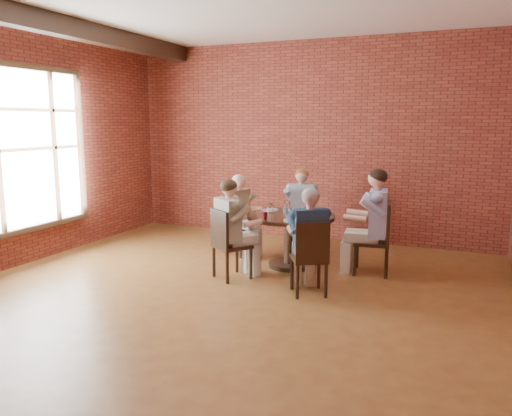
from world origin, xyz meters
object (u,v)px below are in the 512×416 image
at_px(diner_c, 241,215).
at_px(diner_d, 232,229).
at_px(smartphone, 304,220).
at_px(dining_table, 291,230).
at_px(chair_a, 379,235).
at_px(chair_c, 237,223).
at_px(chair_d, 227,241).
at_px(diner_e, 309,242).
at_px(chair_b, 301,218).
at_px(diner_b, 301,209).
at_px(chair_e, 310,255).
at_px(diner_a, 373,222).

distance_m(diner_c, diner_d, 1.18).
relative_size(diner_c, smartphone, 8.27).
distance_m(dining_table, diner_c, 0.98).
xyz_separation_m(chair_a, chair_c, (-2.20, 0.20, -0.04)).
bearing_deg(chair_d, chair_c, -37.25).
height_order(diner_d, diner_e, diner_d).
relative_size(chair_b, diner_c, 0.74).
bearing_deg(chair_a, diner_d, -68.69).
height_order(dining_table, diner_e, diner_e).
xyz_separation_m(dining_table, diner_e, (0.57, -0.99, 0.11)).
bearing_deg(diner_e, diner_b, -99.51).
distance_m(diner_c, chair_d, 1.24).
relative_size(diner_b, diner_e, 1.02).
bearing_deg(diner_d, smartphone, -114.96).
bearing_deg(smartphone, chair_e, -76.19).
distance_m(chair_a, diner_e, 1.31).
height_order(dining_table, diner_b, diner_b).
xyz_separation_m(diner_c, diner_d, (0.39, -1.12, 0.04)).
distance_m(dining_table, diner_e, 1.14).
bearing_deg(dining_table, diner_d, -124.10).
relative_size(diner_d, diner_e, 1.03).
bearing_deg(chair_d, diner_e, -152.32).
xyz_separation_m(diner_a, diner_e, (-0.54, -1.12, -0.07)).
height_order(diner_a, diner_e, diner_a).
height_order(diner_a, chair_d, diner_a).
bearing_deg(diner_d, diner_a, -116.48).
distance_m(diner_d, diner_e, 1.12).
bearing_deg(smartphone, diner_a, 18.43).
xyz_separation_m(chair_b, chair_c, (-0.80, -0.74, -0.01)).
bearing_deg(chair_d, chair_e, -155.31).
height_order(chair_b, diner_c, diner_c).
relative_size(dining_table, diner_b, 0.95).
relative_size(chair_a, diner_d, 0.75).
bearing_deg(diner_d, diner_c, -36.83).
bearing_deg(diner_c, chair_a, -75.21).
bearing_deg(chair_a, diner_b, -129.06).
xyz_separation_m(diner_b, chair_c, (-0.82, -0.66, -0.16)).
height_order(chair_a, diner_d, diner_d).
distance_m(diner_d, chair_e, 1.18).
bearing_deg(smartphone, chair_d, -156.58).
distance_m(diner_c, smartphone, 1.36).
bearing_deg(chair_e, dining_table, -90.00).
bearing_deg(diner_c, chair_c, 90.00).
xyz_separation_m(chair_d, diner_e, (1.15, -0.13, 0.14)).
bearing_deg(diner_d, chair_c, -34.20).
bearing_deg(diner_e, chair_e, 90.00).
relative_size(diner_a, chair_c, 1.60).
xyz_separation_m(diner_a, chair_c, (-2.10, 0.22, -0.22)).
height_order(chair_b, smartphone, chair_b).
height_order(diner_b, chair_d, diner_b).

